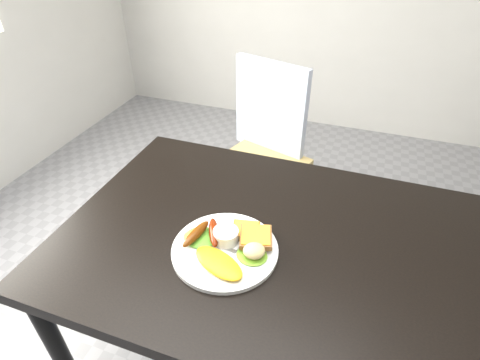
% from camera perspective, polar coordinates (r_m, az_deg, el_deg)
% --- Properties ---
extents(dining_table, '(1.20, 0.80, 0.04)m').
position_cam_1_polar(dining_table, '(1.06, 5.61, -9.56)').
color(dining_table, black).
rests_on(dining_table, ground).
extents(dining_chair, '(0.50, 0.50, 0.05)m').
position_cam_1_polar(dining_chair, '(1.86, 2.79, 1.90)').
color(dining_chair, tan).
rests_on(dining_chair, ground).
extents(person, '(0.66, 0.55, 1.56)m').
position_cam_1_polar(person, '(1.41, 4.68, 5.67)').
color(person, navy).
rests_on(person, ground).
extents(plate, '(0.28, 0.28, 0.01)m').
position_cam_1_polar(plate, '(1.01, -2.30, -10.57)').
color(plate, white).
rests_on(plate, dining_table).
extents(lettuce_left, '(0.11, 0.11, 0.01)m').
position_cam_1_polar(lettuce_left, '(1.03, -5.99, -8.67)').
color(lettuce_left, '#43982A').
rests_on(lettuce_left, plate).
extents(lettuce_right, '(0.09, 0.09, 0.01)m').
position_cam_1_polar(lettuce_right, '(0.98, 1.82, -11.38)').
color(lettuce_right, '#5B9A1F').
rests_on(lettuce_right, plate).
extents(omelette, '(0.17, 0.13, 0.02)m').
position_cam_1_polar(omelette, '(0.95, -3.28, -12.51)').
color(omelette, orange).
rests_on(omelette, plate).
extents(sausage_a, '(0.05, 0.12, 0.03)m').
position_cam_1_polar(sausage_a, '(1.02, -6.73, -8.14)').
color(sausage_a, '#613107').
rests_on(sausage_a, lettuce_left).
extents(sausage_b, '(0.07, 0.11, 0.03)m').
position_cam_1_polar(sausage_b, '(1.02, -4.01, -7.93)').
color(sausage_b, '#622501').
rests_on(sausage_b, lettuce_left).
extents(ramekin, '(0.07, 0.07, 0.04)m').
position_cam_1_polar(ramekin, '(1.01, -2.17, -8.57)').
color(ramekin, white).
rests_on(ramekin, plate).
extents(toast_a, '(0.09, 0.09, 0.01)m').
position_cam_1_polar(toast_a, '(1.04, 0.85, -7.76)').
color(toast_a, olive).
rests_on(toast_a, plate).
extents(toast_b, '(0.10, 0.10, 0.01)m').
position_cam_1_polar(toast_b, '(1.00, 2.42, -8.69)').
color(toast_b, brown).
rests_on(toast_b, toast_a).
extents(potato_salad, '(0.07, 0.07, 0.03)m').
position_cam_1_polar(potato_salad, '(0.96, 2.16, -10.73)').
color(potato_salad, beige).
rests_on(potato_salad, lettuce_right).
extents(fork, '(0.16, 0.03, 0.00)m').
position_cam_1_polar(fork, '(1.02, -4.69, -9.53)').
color(fork, '#ADAFB7').
rests_on(fork, plate).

